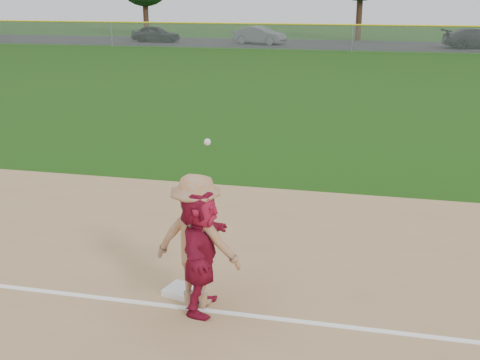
% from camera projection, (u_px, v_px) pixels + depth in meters
% --- Properties ---
extents(ground, '(160.00, 160.00, 0.00)m').
position_uv_depth(ground, '(219.00, 286.00, 9.46)').
color(ground, '#18400C').
rests_on(ground, ground).
extents(foul_line, '(60.00, 0.10, 0.01)m').
position_uv_depth(foul_line, '(204.00, 310.00, 8.70)').
color(foul_line, white).
rests_on(foul_line, infield_dirt).
extents(parking_asphalt, '(120.00, 10.00, 0.01)m').
position_uv_depth(parking_asphalt, '(355.00, 45.00, 52.22)').
color(parking_asphalt, black).
rests_on(parking_asphalt, ground).
extents(first_base, '(0.52, 0.52, 0.10)m').
position_uv_depth(first_base, '(181.00, 290.00, 9.19)').
color(first_base, white).
rests_on(first_base, infield_dirt).
extents(base_runner, '(0.71, 1.76, 1.84)m').
position_uv_depth(base_runner, '(200.00, 251.00, 8.48)').
color(base_runner, maroon).
rests_on(base_runner, infield_dirt).
extents(car_left, '(4.43, 1.91, 1.49)m').
position_uv_depth(car_left, '(156.00, 34.00, 54.92)').
color(car_left, black).
rests_on(car_left, parking_asphalt).
extents(car_mid, '(4.87, 2.67, 1.52)m').
position_uv_depth(car_mid, '(260.00, 35.00, 52.75)').
color(car_mid, '#52555A').
rests_on(car_mid, parking_asphalt).
extents(car_right, '(5.76, 3.26, 1.57)m').
position_uv_depth(car_right, '(477.00, 38.00, 48.73)').
color(car_right, black).
rests_on(car_right, parking_asphalt).
extents(first_base_play, '(1.36, 0.87, 2.46)m').
position_uv_depth(first_base_play, '(197.00, 241.00, 8.61)').
color(first_base_play, gray).
rests_on(first_base_play, infield_dirt).
extents(outfield_fence, '(110.00, 0.12, 110.00)m').
position_uv_depth(outfield_fence, '(353.00, 25.00, 46.05)').
color(outfield_fence, '#999EA0').
rests_on(outfield_fence, ground).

